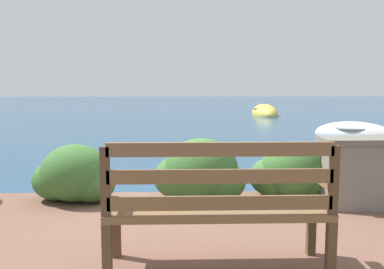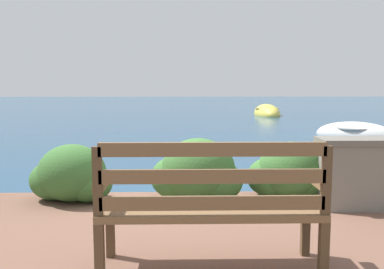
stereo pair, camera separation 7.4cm
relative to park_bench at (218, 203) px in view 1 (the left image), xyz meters
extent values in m
plane|color=navy|center=(-0.18, 2.16, -0.70)|extent=(80.00, 80.00, 0.00)
cube|color=brown|center=(-0.73, 0.26, -0.28)|extent=(0.06, 0.06, 0.40)
cube|color=brown|center=(0.73, 0.26, -0.28)|extent=(0.06, 0.06, 0.40)
cube|color=brown|center=(-0.73, -0.16, -0.28)|extent=(0.06, 0.06, 0.40)
cube|color=brown|center=(0.73, -0.16, -0.28)|extent=(0.06, 0.06, 0.40)
cube|color=brown|center=(0.00, 0.05, -0.06)|extent=(1.53, 0.48, 0.05)
cube|color=brown|center=(0.00, -0.16, 0.05)|extent=(1.45, 0.04, 0.09)
cube|color=brown|center=(0.00, -0.16, 0.22)|extent=(1.45, 0.04, 0.09)
cube|color=brown|center=(0.00, -0.16, 0.40)|extent=(1.45, 0.04, 0.09)
cube|color=brown|center=(-0.73, -0.16, 0.19)|extent=(0.06, 0.04, 0.45)
cube|color=brown|center=(0.73, -0.16, 0.19)|extent=(0.06, 0.04, 0.45)
cube|color=brown|center=(-0.73, 0.05, 0.15)|extent=(0.07, 0.43, 0.05)
cube|color=brown|center=(0.73, 0.05, 0.15)|extent=(0.07, 0.43, 0.05)
ellipsoid|color=#38662D|center=(-1.41, 1.79, -0.17)|extent=(0.74, 0.67, 0.63)
ellipsoid|color=#38662D|center=(-1.61, 1.85, -0.26)|extent=(0.56, 0.50, 0.45)
ellipsoid|color=#38662D|center=(-1.22, 1.76, -0.28)|extent=(0.52, 0.47, 0.41)
ellipsoid|color=#38662D|center=(-0.02, 1.79, -0.14)|extent=(0.82, 0.73, 0.69)
ellipsoid|color=#38662D|center=(-0.25, 1.85, -0.24)|extent=(0.61, 0.55, 0.49)
ellipsoid|color=#38662D|center=(0.18, 1.75, -0.26)|extent=(0.57, 0.51, 0.45)
ellipsoid|color=#38662D|center=(1.03, 1.88, -0.16)|extent=(0.75, 0.68, 0.64)
ellipsoid|color=#38662D|center=(0.82, 1.93, -0.26)|extent=(0.57, 0.51, 0.45)
ellipsoid|color=#38662D|center=(1.22, 1.84, -0.28)|extent=(0.53, 0.47, 0.41)
ellipsoid|color=silver|center=(4.61, 8.83, -0.65)|extent=(2.46, 2.29, 0.76)
torus|color=gray|center=(4.61, 8.83, -0.44)|extent=(1.66, 1.66, 0.07)
cube|color=#846647|center=(4.87, 8.62, -0.47)|extent=(0.68, 0.81, 0.04)
cube|color=#846647|center=(4.39, 9.00, -0.47)|extent=(0.68, 0.81, 0.04)
ellipsoid|color=#DBC64C|center=(3.69, 16.79, -0.64)|extent=(1.15, 2.63, 0.90)
torus|color=olive|center=(3.69, 16.79, -0.39)|extent=(1.11, 1.11, 0.07)
cube|color=#846647|center=(3.68, 17.18, -0.42)|extent=(0.85, 0.15, 0.04)
cube|color=#846647|center=(3.71, 16.47, -0.42)|extent=(0.85, 0.15, 0.04)
camera|label=1|loc=(-0.26, -2.83, 0.82)|focal=40.00mm
camera|label=2|loc=(-0.19, -2.83, 0.82)|focal=40.00mm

